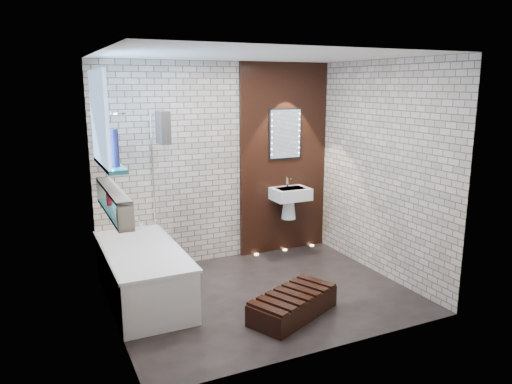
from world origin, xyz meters
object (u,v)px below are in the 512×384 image
bathtub (143,274)px  bath_screen (161,175)px  walnut_step (293,305)px  led_mirror (285,134)px  washbasin (290,198)px

bathtub → bath_screen: size_ratio=1.24×
walnut_step → led_mirror: bearing=64.2°
bathtub → walnut_step: bearing=-39.1°
bathtub → bath_screen: bath_screen is taller
bath_screen → bathtub: bearing=-128.9°
washbasin → led_mirror: bearing=90.0°
bath_screen → washbasin: (1.82, 0.18, -0.49)m
bath_screen → led_mirror: (1.82, 0.34, 0.37)m
bath_screen → led_mirror: 1.89m
washbasin → led_mirror: led_mirror is taller
bathtub → led_mirror: 2.68m
bath_screen → walnut_step: size_ratio=1.42×
washbasin → bathtub: bearing=-164.0°
bath_screen → led_mirror: led_mirror is taller
bathtub → led_mirror: size_ratio=2.49×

